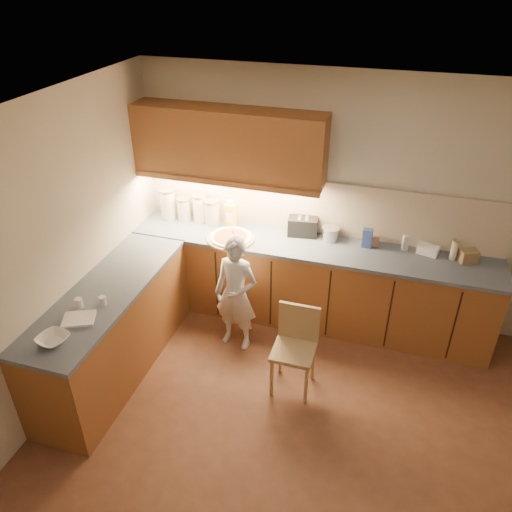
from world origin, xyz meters
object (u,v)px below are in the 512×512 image
wooden_chair (296,343)px  toaster (303,226)px  pizza_on_board (231,238)px  oil_jug (231,215)px  child (236,294)px

wooden_chair → toaster: toaster is taller
pizza_on_board → oil_jug: size_ratio=1.55×
oil_jug → toaster: bearing=4.5°
wooden_chair → toaster: (-0.22, 1.19, 0.54)m
pizza_on_board → wooden_chair: bearing=-43.7°
child → oil_jug: oil_jug is taller
pizza_on_board → child: bearing=-66.0°
wooden_chair → oil_jug: (-1.00, 1.13, 0.59)m
child → wooden_chair: (0.69, -0.37, -0.13)m
pizza_on_board → toaster: 0.76m
child → pizza_on_board: bearing=121.0°
oil_jug → toaster: (0.78, 0.06, -0.05)m
pizza_on_board → wooden_chair: size_ratio=0.60×
child → wooden_chair: size_ratio=1.48×
wooden_chair → pizza_on_board: bearing=136.4°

